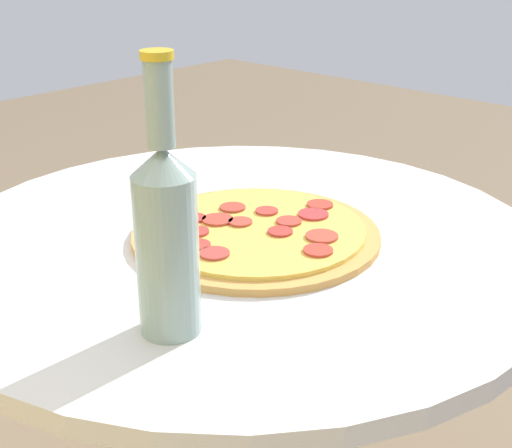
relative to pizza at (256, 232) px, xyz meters
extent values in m
cylinder|color=silver|center=(0.02, 0.01, -0.02)|extent=(0.83, 0.83, 0.02)
cylinder|color=#C68E47|center=(0.00, 0.00, 0.00)|extent=(0.33, 0.33, 0.01)
cylinder|color=#E0BC4C|center=(0.00, 0.00, 0.01)|extent=(0.29, 0.29, 0.01)
cylinder|color=#AA322A|center=(-0.04, -0.01, 0.01)|extent=(0.03, 0.03, 0.00)
cylinder|color=#B23628|center=(-0.11, 0.00, 0.01)|extent=(0.04, 0.04, 0.00)
cylinder|color=#AD3527|center=(-0.02, -0.12, 0.01)|extent=(0.04, 0.04, 0.00)
cylinder|color=#AD362E|center=(0.02, -0.05, 0.01)|extent=(0.03, 0.03, 0.00)
cylinder|color=#AE3B2E|center=(0.05, 0.02, 0.01)|extent=(0.04, 0.04, 0.00)
cylinder|color=#A73A2C|center=(0.07, -0.03, 0.01)|extent=(0.04, 0.04, 0.00)
cylinder|color=#B7352D|center=(0.06, 0.10, 0.01)|extent=(0.04, 0.04, 0.00)
cylinder|color=#B4352D|center=(0.01, 0.09, 0.01)|extent=(0.03, 0.03, 0.00)
cylinder|color=#A53B33|center=(-0.02, 0.10, 0.01)|extent=(0.04, 0.04, 0.00)
cylinder|color=#B13031|center=(-0.03, -0.08, 0.01)|extent=(0.04, 0.04, 0.00)
cylinder|color=#AA3F2D|center=(-0.09, -0.03, 0.01)|extent=(0.04, 0.04, 0.00)
cylinder|color=#AD3E2F|center=(0.02, 0.00, 0.01)|extent=(0.03, 0.03, 0.00)
cylinder|color=#A8322D|center=(0.04, 0.07, 0.01)|extent=(0.03, 0.03, 0.00)
cylinder|color=#AB392D|center=(-0.02, -0.04, 0.01)|extent=(0.03, 0.03, 0.00)
cylinder|color=#B4312D|center=(0.08, 0.04, 0.01)|extent=(0.03, 0.03, 0.00)
cylinder|color=gray|center=(-0.09, 0.23, 0.08)|extent=(0.06, 0.06, 0.17)
cone|color=gray|center=(-0.09, 0.23, 0.18)|extent=(0.06, 0.06, 0.03)
cylinder|color=gray|center=(-0.09, 0.23, 0.23)|extent=(0.03, 0.03, 0.08)
cylinder|color=gold|center=(-0.09, 0.23, 0.27)|extent=(0.03, 0.03, 0.01)
camera|label=1|loc=(-0.59, 0.64, 0.38)|focal=50.00mm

